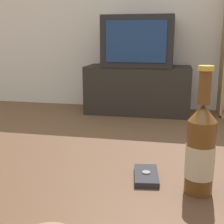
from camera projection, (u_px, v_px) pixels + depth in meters
coffee_table at (30, 223)px, 0.67m from camera, size 1.31×0.86×0.46m
tv_stand at (138, 90)px, 3.32m from camera, size 1.08×0.45×0.50m
television at (139, 41)px, 3.20m from camera, size 0.71×0.49×0.51m
beer_bottle at (201, 149)px, 0.67m from camera, size 0.06×0.06×0.28m
cell_phone at (146, 176)px, 0.76m from camera, size 0.07×0.12×0.02m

